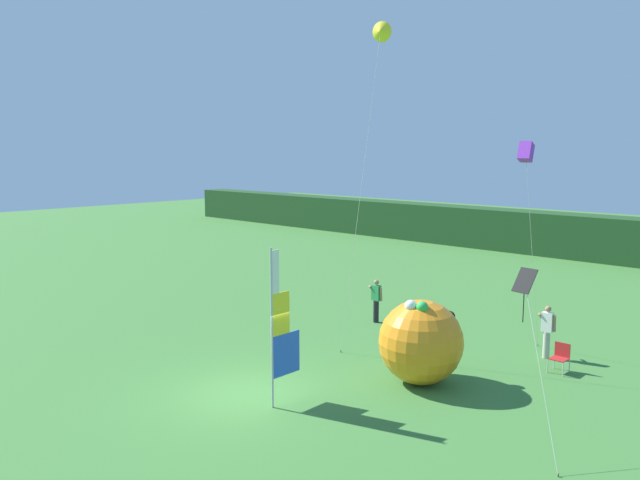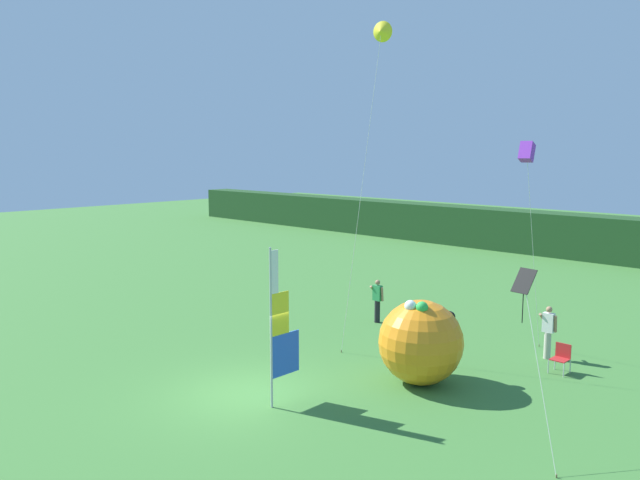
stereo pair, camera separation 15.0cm
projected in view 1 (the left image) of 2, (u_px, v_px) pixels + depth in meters
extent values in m
plane|color=#3D7533|center=(247.00, 394.00, 17.41)|extent=(120.00, 120.00, 0.00)
cube|color=#1E421E|center=(613.00, 240.00, 37.98)|extent=(80.00, 2.40, 2.76)
cylinder|color=#B7B7BC|center=(272.00, 329.00, 16.23)|extent=(0.06, 0.06, 4.31)
cube|color=blue|center=(286.00, 354.00, 16.71)|extent=(0.02, 0.97, 1.15)
cube|color=yellow|center=(281.00, 314.00, 16.41)|extent=(0.02, 0.60, 1.15)
cube|color=white|center=(275.00, 272.00, 16.12)|extent=(0.02, 0.23, 1.15)
cylinder|color=#B7B2A3|center=(546.00, 345.00, 20.42)|extent=(0.22, 0.22, 0.89)
cube|color=white|center=(548.00, 322.00, 20.32)|extent=(0.36, 0.20, 0.64)
sphere|color=#A37556|center=(548.00, 309.00, 20.25)|extent=(0.20, 0.20, 0.20)
cylinder|color=#A37556|center=(542.00, 318.00, 20.50)|extent=(0.09, 0.48, 0.42)
cylinder|color=#A37556|center=(555.00, 323.00, 20.16)|extent=(0.09, 0.14, 0.56)
cylinder|color=black|center=(376.00, 311.00, 24.69)|extent=(0.22, 0.22, 0.89)
cube|color=#2D8E4C|center=(376.00, 293.00, 24.58)|extent=(0.36, 0.20, 0.61)
sphere|color=#A37556|center=(376.00, 282.00, 24.52)|extent=(0.20, 0.20, 0.20)
cylinder|color=#A37556|center=(373.00, 290.00, 24.77)|extent=(0.09, 0.48, 0.42)
cylinder|color=#A37556|center=(381.00, 294.00, 24.43)|extent=(0.09, 0.14, 0.56)
sphere|color=orange|center=(421.00, 342.00, 18.12)|extent=(2.47, 2.47, 2.47)
sphere|color=white|center=(411.00, 306.00, 17.68)|extent=(0.35, 0.35, 0.35)
sphere|color=green|center=(422.00, 307.00, 17.51)|extent=(0.35, 0.35, 0.35)
sphere|color=black|center=(449.00, 317.00, 18.56)|extent=(0.35, 0.35, 0.35)
cylinder|color=#BCBCC1|center=(548.00, 366.00, 19.10)|extent=(0.03, 0.03, 0.42)
cylinder|color=#BCBCC1|center=(563.00, 370.00, 18.77)|extent=(0.03, 0.03, 0.42)
cylinder|color=#BCBCC1|center=(554.00, 362.00, 19.44)|extent=(0.03, 0.03, 0.42)
cylinder|color=#BCBCC1|center=(569.00, 366.00, 19.12)|extent=(0.03, 0.03, 0.42)
cube|color=#B22323|center=(559.00, 359.00, 19.07)|extent=(0.48, 0.48, 0.03)
cube|color=#B22323|center=(562.00, 350.00, 19.21)|extent=(0.48, 0.03, 0.44)
cylinder|color=brown|center=(558.00, 475.00, 13.00)|extent=(0.03, 0.03, 0.08)
cylinder|color=silver|center=(540.00, 372.00, 13.94)|extent=(1.74, 1.70, 3.69)
cube|color=black|center=(525.00, 281.00, 14.86)|extent=(0.52, 0.45, 0.56)
cylinder|color=black|center=(523.00, 308.00, 14.96)|extent=(0.02, 0.02, 0.70)
cylinder|color=brown|center=(538.00, 345.00, 21.73)|extent=(0.03, 0.03, 0.08)
cylinder|color=silver|center=(532.00, 254.00, 20.61)|extent=(0.07, 1.75, 6.73)
cube|color=purple|center=(526.00, 152.00, 19.49)|extent=(0.46, 0.61, 0.67)
cylinder|color=brown|center=(341.00, 351.00, 21.03)|extent=(0.03, 0.03, 0.08)
cylinder|color=silver|center=(360.00, 196.00, 20.53)|extent=(0.58, 1.24, 10.56)
cone|color=yellow|center=(381.00, 32.00, 20.03)|extent=(0.72, 0.47, 0.68)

